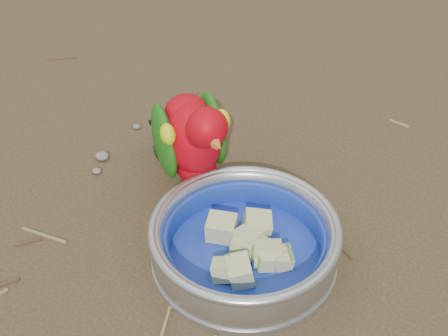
% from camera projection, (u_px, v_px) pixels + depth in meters
% --- Properties ---
extents(ground, '(60.00, 60.00, 0.00)m').
position_uv_depth(ground, '(173.00, 286.00, 0.73)').
color(ground, '#453421').
extents(food_bowl, '(0.22, 0.22, 0.02)m').
position_uv_depth(food_bowl, '(244.00, 257.00, 0.76)').
color(food_bowl, '#B2B2BA').
rests_on(food_bowl, ground).
extents(bowl_wall, '(0.22, 0.22, 0.04)m').
position_uv_depth(bowl_wall, '(245.00, 239.00, 0.74)').
color(bowl_wall, '#B2B2BA').
rests_on(bowl_wall, food_bowl).
extents(fruit_wedges, '(0.13, 0.13, 0.03)m').
position_uv_depth(fruit_wedges, '(245.00, 244.00, 0.74)').
color(fruit_wedges, '#C3C385').
rests_on(fruit_wedges, food_bowl).
extents(lory_parrot, '(0.21, 0.20, 0.16)m').
position_uv_depth(lory_parrot, '(193.00, 146.00, 0.81)').
color(lory_parrot, '#AD030E').
rests_on(lory_parrot, ground).
extents(ground_debris, '(0.90, 0.80, 0.01)m').
position_uv_depth(ground_debris, '(192.00, 237.00, 0.79)').
color(ground_debris, olive).
rests_on(ground_debris, ground).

